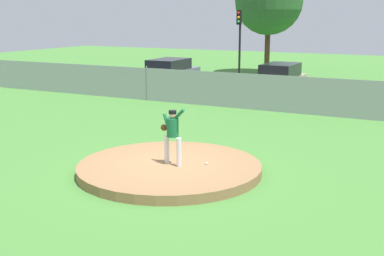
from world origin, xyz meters
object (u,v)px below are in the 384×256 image
object	(u,v)px
pitcher_youth	(172,131)
parked_car_slate	(169,74)
traffic_light_near	(239,33)
baseball	(207,163)
parked_car_champagne	(280,81)

from	to	relation	value
pitcher_youth	parked_car_slate	distance (m)	16.45
pitcher_youth	traffic_light_near	distance (m)	19.98
pitcher_youth	baseball	size ratio (longest dim) A/B	21.68
parked_car_slate	pitcher_youth	bearing A→B (deg)	-59.89
pitcher_youth	traffic_light_near	bearing A→B (deg)	106.90
baseball	traffic_light_near	xyz separation A→B (m)	(-6.61, 18.61, 2.83)
pitcher_youth	parked_car_champagne	size ratio (longest dim) A/B	0.36
parked_car_champagne	baseball	bearing A→B (deg)	-80.34
baseball	parked_car_slate	bearing A→B (deg)	123.32
parked_car_champagne	traffic_light_near	xyz separation A→B (m)	(-4.21, 4.53, 2.30)
baseball	pitcher_youth	bearing A→B (deg)	-152.82
parked_car_slate	parked_car_champagne	world-z (taller)	parked_car_slate
parked_car_slate	parked_car_champagne	xyz separation A→B (m)	(6.68, 0.27, -0.01)
baseball	parked_car_slate	xyz separation A→B (m)	(-9.08, 13.81, 0.54)
parked_car_champagne	pitcher_youth	bearing A→B (deg)	-83.81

